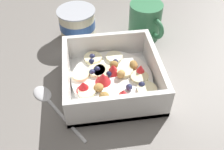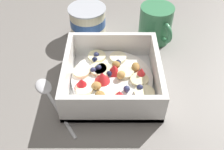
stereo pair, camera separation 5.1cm
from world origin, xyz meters
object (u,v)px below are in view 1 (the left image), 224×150
spoon (49,100)px  yogurt_cup (77,24)px  coffee_mug (145,21)px  fruit_bowl (112,78)px

spoon → yogurt_cup: 0.22m
spoon → coffee_mug: 0.30m
spoon → coffee_mug: bearing=38.3°
spoon → coffee_mug: coffee_mug is taller
fruit_bowl → yogurt_cup: (-0.06, 0.18, 0.02)m
yogurt_cup → coffee_mug: (0.17, -0.02, 0.01)m
coffee_mug → fruit_bowl: bearing=-123.6°
fruit_bowl → spoon: fruit_bowl is taller
fruit_bowl → spoon: (-0.13, -0.03, -0.02)m
fruit_bowl → spoon: 0.13m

